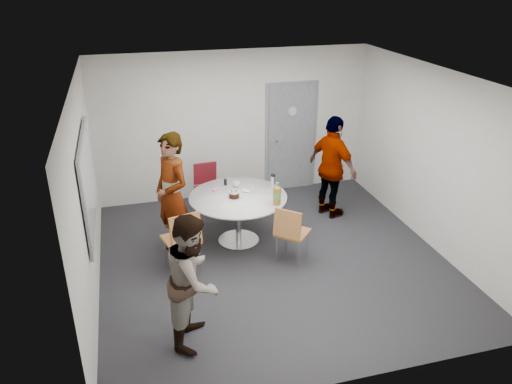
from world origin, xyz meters
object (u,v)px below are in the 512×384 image
object	(u,v)px
chair_near_left	(183,236)
table	(240,202)
whiteboard	(88,182)
chair_near_right	(290,230)
door	(291,137)
person_left	(193,279)
person_main	(172,196)
person_right	(332,168)
chair_far	(207,183)

from	to	relation	value
chair_near_left	table	bearing A→B (deg)	20.21
whiteboard	chair_near_right	world-z (taller)	whiteboard
door	person_left	bearing A→B (deg)	-122.60
whiteboard	table	world-z (taller)	whiteboard
whiteboard	person_main	xyz separation A→B (m)	(1.09, 0.40, -0.50)
person_right	person_left	bearing A→B (deg)	110.49
door	person_left	xyz separation A→B (m)	(-2.47, -3.86, -0.23)
table	person_main	world-z (taller)	person_main
person_left	person_main	bearing A→B (deg)	21.55
door	whiteboard	bearing A→B (deg)	-147.34
door	whiteboard	xyz separation A→B (m)	(-3.56, -2.28, 0.42)
chair_far	whiteboard	bearing A→B (deg)	37.19
chair_near_left	person_left	xyz separation A→B (m)	(-0.06, -1.37, 0.21)
table	person_left	size ratio (longest dim) A/B	0.94
chair_near_left	chair_far	distance (m)	1.97
chair_far	chair_near_left	bearing A→B (deg)	65.27
door	person_left	size ratio (longest dim) A/B	1.32
person_right	chair_near_left	bearing A→B (deg)	91.18
table	chair_near_left	size ratio (longest dim) A/B	1.55
whiteboard	person_right	bearing A→B (deg)	13.85
whiteboard	person_right	size ratio (longest dim) A/B	1.07
whiteboard	chair_near_right	bearing A→B (deg)	-7.31
table	person_main	bearing A→B (deg)	-176.64
whiteboard	person_left	bearing A→B (deg)	-55.34
table	person_main	distance (m)	1.07
table	chair_far	bearing A→B (deg)	104.96
chair_near_right	person_left	size ratio (longest dim) A/B	0.56
chair_near_left	chair_near_right	size ratio (longest dim) A/B	1.08
door	person_main	size ratio (longest dim) A/B	1.12
table	chair_far	world-z (taller)	table
door	chair_near_left	size ratio (longest dim) A/B	2.18
chair_near_right	person_right	xyz separation A→B (m)	(1.18, 1.29, 0.34)
door	whiteboard	size ratio (longest dim) A/B	1.12
door	person_main	xyz separation A→B (m)	(-2.47, -1.88, -0.08)
person_left	person_right	xyz separation A→B (m)	(2.76, 2.53, 0.09)
chair_near_left	chair_near_right	bearing A→B (deg)	-19.19
door	table	world-z (taller)	door
door	chair_far	world-z (taller)	door
chair_near_left	person_left	world-z (taller)	person_left
chair_near_left	chair_near_right	distance (m)	1.53
whiteboard	person_main	distance (m)	1.27
table	chair_near_left	xyz separation A→B (m)	(-0.98, -0.67, -0.09)
table	chair_near_right	size ratio (longest dim) A/B	1.68
chair_near_left	person_right	size ratio (longest dim) A/B	0.55
person_main	person_left	distance (m)	1.98
door	table	distance (m)	2.34
chair_near_left	person_main	distance (m)	0.71
person_main	chair_near_right	bearing A→B (deg)	39.13
table	person_right	world-z (taller)	person_right
chair_near_left	whiteboard	bearing A→B (deg)	155.57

